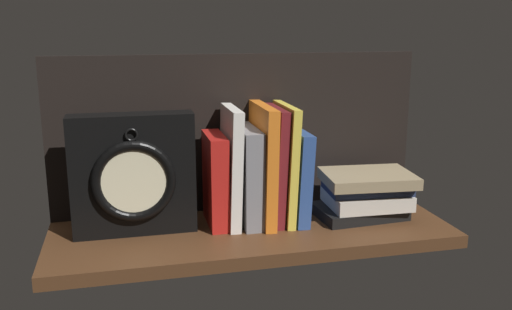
% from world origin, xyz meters
% --- Properties ---
extents(ground_plane, '(0.78, 0.27, 0.03)m').
position_xyz_m(ground_plane, '(0.00, 0.00, -0.01)').
color(ground_plane, '#4C2D19').
extents(back_panel, '(0.78, 0.01, 0.33)m').
position_xyz_m(back_panel, '(0.00, 0.13, 0.17)').
color(back_panel, black).
rests_on(back_panel, ground_plane).
extents(book_red_requiem, '(0.04, 0.12, 0.18)m').
position_xyz_m(book_red_requiem, '(-0.06, 0.04, 0.09)').
color(book_red_requiem, red).
rests_on(book_red_requiem, ground_plane).
extents(book_white_catcher, '(0.03, 0.14, 0.23)m').
position_xyz_m(book_white_catcher, '(-0.03, 0.04, 0.12)').
color(book_white_catcher, silver).
rests_on(book_white_catcher, ground_plane).
extents(book_gray_chess, '(0.04, 0.14, 0.19)m').
position_xyz_m(book_gray_chess, '(-0.00, 0.04, 0.10)').
color(book_gray_chess, gray).
rests_on(book_gray_chess, ground_plane).
extents(book_orange_pandolfini, '(0.03, 0.16, 0.24)m').
position_xyz_m(book_orange_pandolfini, '(0.03, 0.04, 0.12)').
color(book_orange_pandolfini, orange).
rests_on(book_orange_pandolfini, ground_plane).
extents(book_maroon_dawkins, '(0.03, 0.14, 0.23)m').
position_xyz_m(book_maroon_dawkins, '(0.05, 0.04, 0.12)').
color(book_maroon_dawkins, maroon).
rests_on(book_maroon_dawkins, ground_plane).
extents(book_yellow_seinlanguage, '(0.03, 0.15, 0.24)m').
position_xyz_m(book_yellow_seinlanguage, '(0.08, 0.04, 0.12)').
color(book_yellow_seinlanguage, gold).
rests_on(book_yellow_seinlanguage, ground_plane).
extents(book_blue_modern, '(0.03, 0.16, 0.19)m').
position_xyz_m(book_blue_modern, '(0.10, 0.04, 0.09)').
color(book_blue_modern, '#2D4C8E').
rests_on(book_blue_modern, ground_plane).
extents(framed_clock, '(0.23, 0.07, 0.23)m').
position_xyz_m(framed_clock, '(-0.22, 0.03, 0.11)').
color(framed_clock, black).
rests_on(framed_clock, ground_plane).
extents(book_stack_side, '(0.20, 0.15, 0.09)m').
position_xyz_m(book_stack_side, '(0.24, 0.01, 0.05)').
color(book_stack_side, black).
rests_on(book_stack_side, ground_plane).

